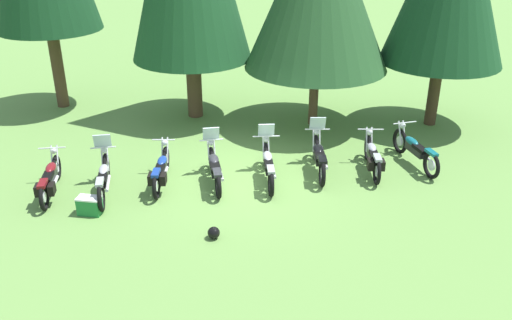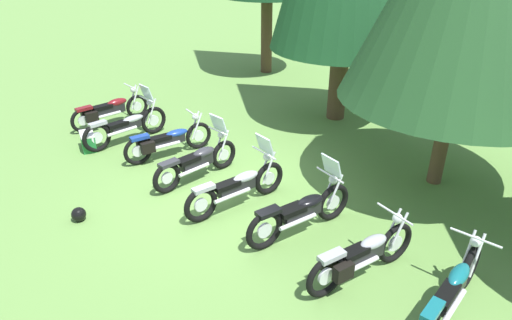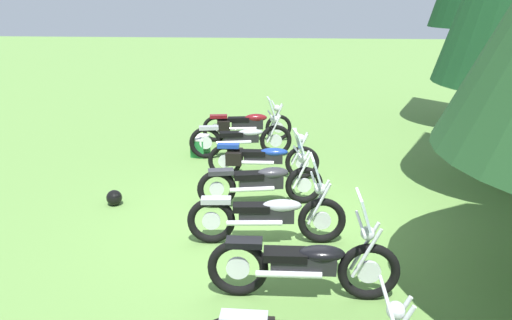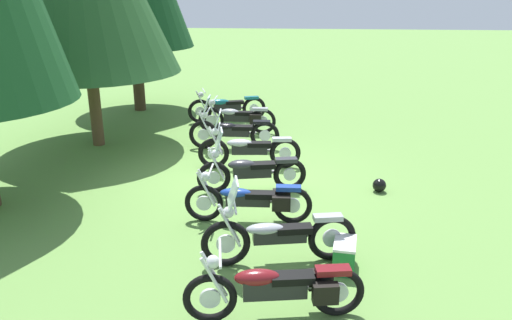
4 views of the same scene
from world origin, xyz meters
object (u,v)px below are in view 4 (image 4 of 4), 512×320
Objects in this scene: motorcycle_0 at (278,288)px; motorcycle_5 at (233,131)px; motorcycle_4 at (248,149)px; dropped_helmet at (379,185)px; motorcycle_6 at (238,118)px; motorcycle_3 at (250,171)px; motorcycle_7 at (227,107)px; picnic_cooler at (344,255)px; motorcycle_1 at (277,235)px; motorcycle_2 at (251,200)px.

motorcycle_5 is at bearing -87.41° from motorcycle_0.
dropped_helmet is (-1.18, -2.84, -0.32)m from motorcycle_4.
motorcycle_4 reaches higher than motorcycle_6.
motorcycle_3 is at bearing 102.64° from motorcycle_5.
motorcycle_0 is 9.85m from motorcycle_7.
motorcycle_7 is 8.49× the size of dropped_helmet.
motorcycle_3 reaches higher than picnic_cooler.
motorcycle_0 is at bearing 81.80° from motorcycle_1.
motorcycle_6 is 8.00× the size of dropped_helmet.
motorcycle_0 is at bearing 88.46° from motorcycle_3.
motorcycle_3 is at bearing 95.02° from dropped_helmet.
motorcycle_6 is 5.30m from dropped_helmet.
motorcycle_4 is (2.81, 0.34, 0.03)m from motorcycle_2.
motorcycle_4 is 1.01× the size of motorcycle_7.
motorcycle_4 is 2.92m from motorcycle_6.
motorcycle_4 is at bearing 108.94° from motorcycle_5.
motorcycle_1 reaches higher than dropped_helmet.
picnic_cooler is at bearing 92.28° from motorcycle_7.
motorcycle_2 reaches higher than dropped_helmet.
motorcycle_7 is at bearing 19.55° from picnic_cooler.
motorcycle_5 reaches higher than motorcycle_1.
motorcycle_1 is (1.35, 0.07, 0.02)m from motorcycle_0.
motorcycle_4 reaches higher than motorcycle_3.
motorcycle_0 is 8.23× the size of dropped_helmet.
motorcycle_3 is 4.34m from motorcycle_6.
motorcycle_6 is at bearing -90.39° from motorcycle_5.
motorcycle_3 is 2.89m from motorcycle_5.
motorcycle_1 is 8.44× the size of dropped_helmet.
picnic_cooler is at bearing 162.66° from dropped_helmet.
motorcycle_5 is at bearing -79.76° from motorcycle_2.
motorcycle_2 reaches higher than motorcycle_0.
motorcycle_0 is at bearing 100.05° from motorcycle_6.
motorcycle_6 reaches higher than picnic_cooler.
motorcycle_4 is at bearing 87.49° from motorcycle_7.
motorcycle_5 reaches higher than motorcycle_7.
motorcycle_3 reaches higher than dropped_helmet.
motorcycle_7 reaches higher than dropped_helmet.
motorcycle_0 is 0.96× the size of motorcycle_4.
motorcycle_5 is 6.13m from picnic_cooler.
motorcycle_4 is at bearing -93.88° from motorcycle_3.
dropped_helmet is at bearing 140.75° from motorcycle_5.
motorcycle_3 reaches higher than motorcycle_6.
motorcycle_7 is (5.54, 1.29, -0.00)m from motorcycle_3.
motorcycle_1 is at bearing 146.65° from dropped_helmet.
motorcycle_6 is at bearing -89.64° from motorcycle_1.
motorcycle_0 is 0.98× the size of motorcycle_5.
motorcycle_4 is (1.41, 0.20, 0.00)m from motorcycle_3.
motorcycle_2 is at bearing 99.80° from motorcycle_5.
motorcycle_5 is at bearing -87.06° from motorcycle_1.
motorcycle_4 is 8.53× the size of dropped_helmet.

